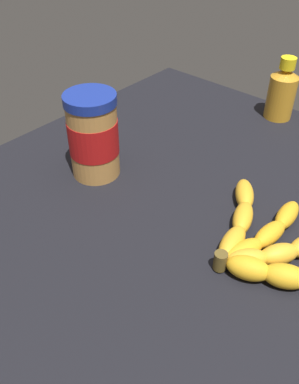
% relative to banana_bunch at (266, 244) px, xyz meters
% --- Properties ---
extents(ground_plane, '(0.92, 0.74, 0.03)m').
position_rel_banana_bunch_xyz_m(ground_plane, '(-0.00, -0.20, -0.03)').
color(ground_plane, black).
extents(banana_bunch, '(0.21, 0.26, 0.04)m').
position_rel_banana_bunch_xyz_m(banana_bunch, '(0.00, 0.00, 0.00)').
color(banana_bunch, gold).
rests_on(banana_bunch, ground_plane).
extents(peanut_butter_jar, '(0.09, 0.09, 0.16)m').
position_rel_banana_bunch_xyz_m(peanut_butter_jar, '(0.03, -0.35, 0.06)').
color(peanut_butter_jar, '#BF8442').
rests_on(peanut_butter_jar, ground_plane).
extents(honey_bottle, '(0.06, 0.06, 0.14)m').
position_rel_banana_bunch_xyz_m(honey_bottle, '(-0.41, -0.20, 0.05)').
color(honey_bottle, orange).
rests_on(honey_bottle, ground_plane).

